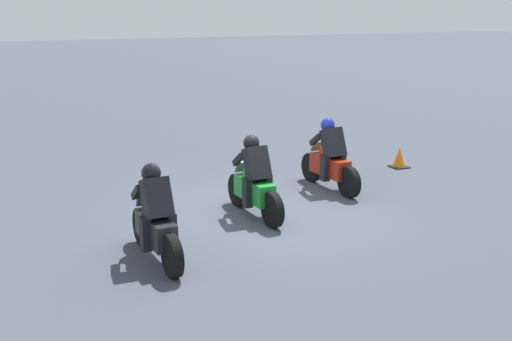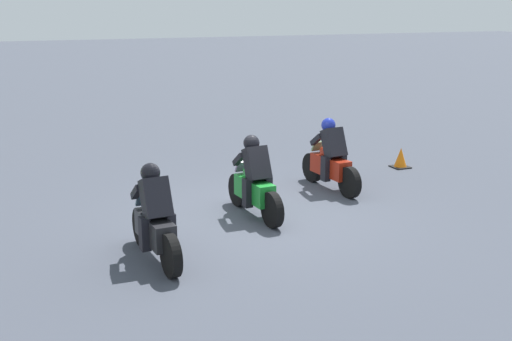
# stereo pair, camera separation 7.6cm
# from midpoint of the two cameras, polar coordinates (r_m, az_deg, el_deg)

# --- Properties ---
(ground_plane) EXTENTS (120.00, 120.00, 0.00)m
(ground_plane) POSITION_cam_midpoint_polar(r_m,az_deg,el_deg) (12.12, 0.16, -3.96)
(ground_plane) COLOR #424752
(rider_lane_a) EXTENTS (2.04, 0.56, 1.51)m
(rider_lane_a) POSITION_cam_midpoint_polar(r_m,az_deg,el_deg) (13.73, 6.34, 0.87)
(rider_lane_a) COLOR black
(rider_lane_a) RESTS_ON ground_plane
(rider_lane_b) EXTENTS (2.04, 0.55, 1.51)m
(rider_lane_b) POSITION_cam_midpoint_polar(r_m,az_deg,el_deg) (11.92, -0.31, -1.15)
(rider_lane_b) COLOR black
(rider_lane_b) RESTS_ON ground_plane
(rider_lane_c) EXTENTS (2.04, 0.55, 1.51)m
(rider_lane_c) POSITION_cam_midpoint_polar(r_m,az_deg,el_deg) (10.00, -8.98, -4.45)
(rider_lane_c) COLOR black
(rider_lane_c) RESTS_ON ground_plane
(traffic_cone) EXTENTS (0.40, 0.40, 0.48)m
(traffic_cone) POSITION_cam_midpoint_polar(r_m,az_deg,el_deg) (15.93, 12.30, 1.05)
(traffic_cone) COLOR black
(traffic_cone) RESTS_ON ground_plane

